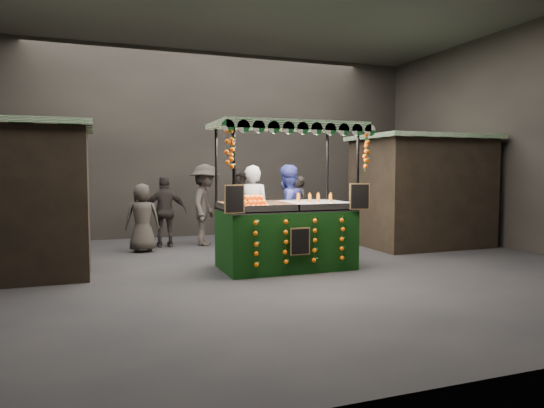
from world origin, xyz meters
name	(u,v)px	position (x,y,z in m)	size (l,w,h in m)	color
ground	(267,270)	(0.00, 0.00, 0.00)	(12.00, 12.00, 0.00)	black
market_hall	(267,79)	(0.00, 0.00, 3.38)	(12.10, 10.10, 5.05)	black
neighbour_stall_right	(421,190)	(4.40, 1.50, 1.31)	(3.00, 2.20, 2.60)	black
juice_stall	(287,224)	(0.37, 0.00, 0.82)	(2.72, 1.60, 2.63)	black
vendor_grey	(252,212)	(0.08, 1.17, 0.95)	(0.80, 0.66, 1.89)	gray
vendor_blue	(287,211)	(0.82, 1.12, 0.95)	(1.12, 0.99, 1.90)	navy
shopper_0	(60,211)	(-3.59, 2.72, 0.96)	(0.82, 0.68, 1.91)	black
shopper_1	(241,206)	(0.51, 3.39, 0.91)	(0.99, 0.83, 1.81)	black
shopper_2	(165,211)	(-1.36, 3.29, 0.83)	(1.00, 0.47, 1.67)	black
shopper_3	(205,205)	(-0.43, 3.22, 0.97)	(1.15, 1.43, 1.93)	#2D2824
shopper_4	(142,218)	(-1.93, 2.75, 0.75)	(0.76, 0.53, 1.50)	#2C2724
shopper_5	(370,205)	(4.50, 3.93, 0.81)	(1.45, 1.33, 1.61)	#2E2625
shopper_6	(299,207)	(2.23, 3.83, 0.81)	(0.48, 0.65, 1.63)	#2E2825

